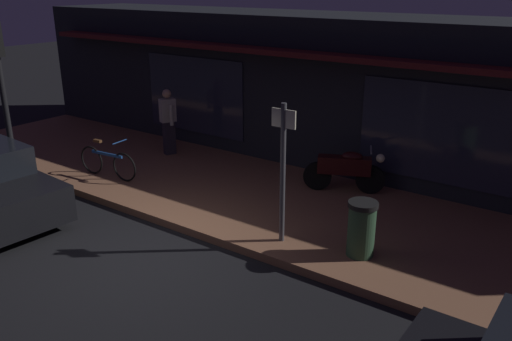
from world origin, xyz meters
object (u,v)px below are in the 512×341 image
(person_photographer, at_px, (168,120))
(bicycle_parked, at_px, (107,162))
(motorcycle, at_px, (346,169))
(trash_bin, at_px, (361,228))
(sign_post, at_px, (283,166))
(traffic_light_pole, at_px, (0,78))

(person_photographer, bearing_deg, bicycle_parked, -87.27)
(motorcycle, bearing_deg, trash_bin, -58.42)
(sign_post, xyz_separation_m, trash_bin, (1.31, 0.31, -0.89))
(motorcycle, relative_size, trash_bin, 1.72)
(person_photographer, bearing_deg, motorcycle, 3.27)
(bicycle_parked, xyz_separation_m, traffic_light_pole, (-1.32, -1.43, 1.97))
(bicycle_parked, bearing_deg, person_photographer, 92.73)
(bicycle_parked, height_order, trash_bin, trash_bin)
(trash_bin, height_order, traffic_light_pole, traffic_light_pole)
(trash_bin, bearing_deg, person_photographer, 161.70)
(trash_bin, bearing_deg, sign_post, -166.65)
(person_photographer, distance_m, trash_bin, 6.63)
(motorcycle, distance_m, sign_post, 2.80)
(motorcycle, xyz_separation_m, sign_post, (0.13, -2.66, 0.86))
(motorcycle, xyz_separation_m, person_photographer, (-4.83, -0.28, 0.38))
(motorcycle, relative_size, traffic_light_pole, 0.44)
(bicycle_parked, height_order, person_photographer, person_photographer)
(sign_post, bearing_deg, motorcycle, 92.89)
(person_photographer, xyz_separation_m, traffic_light_pole, (-1.22, -3.50, 1.45))
(trash_bin, relative_size, traffic_light_pole, 0.26)
(sign_post, relative_size, trash_bin, 2.58)
(motorcycle, height_order, bicycle_parked, motorcycle)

